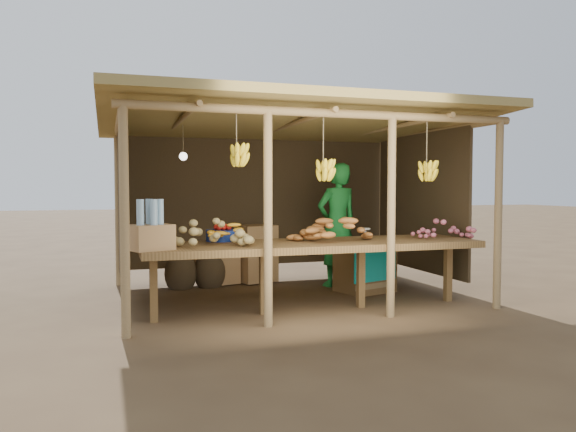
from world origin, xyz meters
name	(u,v)px	position (x,y,z in m)	size (l,w,h in m)	color
ground	(288,295)	(0.00, 0.00, 0.00)	(60.00, 60.00, 0.00)	brown
stall_structure	(289,149)	(0.01, -0.03, 1.92)	(4.70, 3.50, 2.43)	#95774D
counter	(313,247)	(0.00, -0.95, 0.74)	(3.90, 1.05, 0.80)	brown
potato_heap	(208,229)	(-1.23, -1.03, 0.98)	(0.91, 0.54, 0.36)	tan
sweet_potato_heap	(338,226)	(0.29, -0.97, 0.98)	(0.93, 0.56, 0.36)	#A5632A
onion_heap	(445,224)	(1.68, -1.05, 0.98)	(0.70, 0.42, 0.35)	#CC6376
banana_pile	(227,228)	(-0.99, -0.87, 0.97)	(0.54, 0.33, 0.34)	yellow
tomato_basin	(222,234)	(-0.98, -0.52, 0.88)	(0.37, 0.37, 0.20)	navy
bottle_box	(150,230)	(-1.85, -1.22, 1.00)	(0.50, 0.45, 0.51)	#A17648
vendor	(337,225)	(0.90, 0.48, 0.89)	(0.65, 0.42, 1.77)	#1C7E2F
tarp_crate	(365,265)	(1.09, -0.04, 0.36)	(0.91, 0.84, 0.89)	brown
carton_stack	(244,258)	(-0.34, 1.09, 0.37)	(1.20, 0.56, 0.84)	#A17648
burlap_sacks	(195,269)	(-1.08, 0.95, 0.27)	(0.86, 0.45, 0.61)	#40311E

